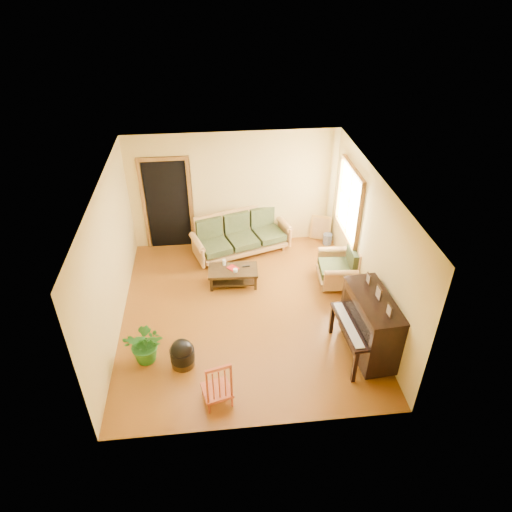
{
  "coord_description": "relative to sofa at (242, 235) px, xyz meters",
  "views": [
    {
      "loc": [
        -0.48,
        -6.5,
        5.64
      ],
      "look_at": [
        0.24,
        0.2,
        1.1
      ],
      "focal_mm": 32.0,
      "sensor_mm": 36.0,
      "label": 1
    }
  ],
  "objects": [
    {
      "name": "window",
      "position": [
        2.1,
        -0.7,
        1.05
      ],
      "size": [
        0.12,
        1.36,
        1.46
      ],
      "primitive_type": "cube",
      "color": "white",
      "rests_on": "right_wall"
    },
    {
      "name": "piano",
      "position": [
        1.82,
        -3.25,
        0.12
      ],
      "size": [
        0.86,
        1.36,
        1.15
      ],
      "primitive_type": "cube",
      "rotation": [
        0.0,
        0.0,
        0.07
      ],
      "color": "black",
      "rests_on": "floor"
    },
    {
      "name": "glass_jar",
      "position": [
        -0.23,
        -1.21,
        -0.07
      ],
      "size": [
        0.12,
        0.12,
        0.06
      ],
      "primitive_type": "cylinder",
      "rotation": [
        0.0,
        0.0,
        0.35
      ],
      "color": "white",
      "rests_on": "coffee_table"
    },
    {
      "name": "doorway",
      "position": [
        -1.56,
        0.48,
        0.57
      ],
      "size": [
        1.08,
        0.16,
        2.05
      ],
      "primitive_type": "cube",
      "color": "black",
      "rests_on": "floor"
    },
    {
      "name": "coffee_table",
      "position": [
        -0.27,
        -1.13,
        -0.27
      ],
      "size": [
        1.01,
        0.58,
        0.36
      ],
      "primitive_type": "cube",
      "rotation": [
        0.0,
        0.0,
        -0.05
      ],
      "color": "black",
      "rests_on": "floor"
    },
    {
      "name": "potted_plant",
      "position": [
        -1.8,
        -3.03,
        -0.09
      ],
      "size": [
        0.74,
        0.67,
        0.72
      ],
      "primitive_type": "imported",
      "rotation": [
        0.0,
        0.0,
        -0.18
      ],
      "color": "#23611B",
      "rests_on": "floor"
    },
    {
      "name": "sofa",
      "position": [
        0.0,
        0.0,
        0.0
      ],
      "size": [
        2.28,
        1.49,
        0.9
      ],
      "primitive_type": "cube",
      "rotation": [
        0.0,
        0.0,
        0.31
      ],
      "color": "#A7763D",
      "rests_on": "floor"
    },
    {
      "name": "footstool",
      "position": [
        -1.22,
        -3.21,
        -0.26
      ],
      "size": [
        0.41,
        0.41,
        0.38
      ],
      "primitive_type": "cylinder",
      "rotation": [
        0.0,
        0.0,
        0.03
      ],
      "color": "black",
      "rests_on": "floor"
    },
    {
      "name": "ceramic_crock",
      "position": [
        1.98,
        0.15,
        -0.33
      ],
      "size": [
        0.26,
        0.26,
        0.25
      ],
      "primitive_type": "cylinder",
      "rotation": [
        0.0,
        0.0,
        -0.39
      ],
      "color": "#304A90",
      "rests_on": "floor"
    },
    {
      "name": "remote",
      "position": [
        0.0,
        -1.06,
        -0.09
      ],
      "size": [
        0.15,
        0.05,
        0.02
      ],
      "primitive_type": "cube",
      "rotation": [
        0.0,
        0.0,
        0.09
      ],
      "color": "black",
      "rests_on": "coffee_table"
    },
    {
      "name": "candle",
      "position": [
        -0.43,
        -0.95,
        -0.04
      ],
      "size": [
        0.07,
        0.07,
        0.12
      ],
      "primitive_type": "cylinder",
      "rotation": [
        0.0,
        0.0,
        0.09
      ],
      "color": "silver",
      "rests_on": "coffee_table"
    },
    {
      "name": "armchair",
      "position": [
        1.8,
        -1.3,
        -0.02
      ],
      "size": [
        0.89,
        0.93,
        0.87
      ],
      "primitive_type": "cube",
      "rotation": [
        0.0,
        0.0,
        -0.08
      ],
      "color": "#A7763D",
      "rests_on": "floor"
    },
    {
      "name": "red_chair",
      "position": [
        -0.69,
        -3.98,
        -0.01
      ],
      "size": [
        0.51,
        0.54,
        0.88
      ],
      "primitive_type": "cube",
      "rotation": [
        0.0,
        0.0,
        0.24
      ],
      "color": "#93361A",
      "rests_on": "floor"
    },
    {
      "name": "floor",
      "position": [
        -0.11,
        -2.0,
        -0.45
      ],
      "size": [
        5.0,
        5.0,
        0.0
      ],
      "primitive_type": "plane",
      "color": "#5D300C",
      "rests_on": "ground"
    },
    {
      "name": "book",
      "position": [
        -0.33,
        -1.16,
        -0.09
      ],
      "size": [
        0.26,
        0.27,
        0.02
      ],
      "primitive_type": "imported",
      "rotation": [
        0.0,
        0.0,
        0.7
      ],
      "color": "#9F1715",
      "rests_on": "coffee_table"
    },
    {
      "name": "leaning_frame",
      "position": [
        1.86,
        0.38,
        -0.14
      ],
      "size": [
        0.47,
        0.28,
        0.62
      ],
      "primitive_type": "cube",
      "rotation": [
        0.0,
        0.0,
        -0.4
      ],
      "color": "gold",
      "rests_on": "floor"
    }
  ]
}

